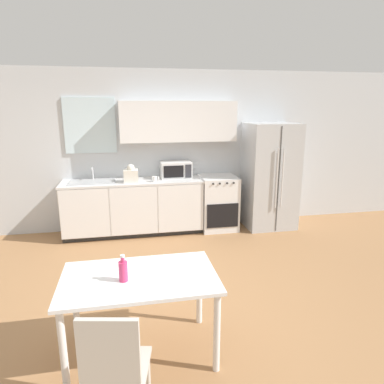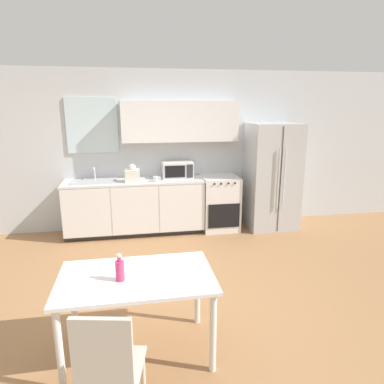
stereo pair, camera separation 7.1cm
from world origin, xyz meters
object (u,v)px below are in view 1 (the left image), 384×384
(drink_bottle, at_px, (123,270))
(refrigerator, at_px, (270,176))
(dining_chair_near, at_px, (114,367))
(coffee_mug, at_px, (155,179))
(oven_range, at_px, (218,202))
(dining_table, at_px, (140,287))
(microwave, at_px, (176,170))

(drink_bottle, bearing_deg, refrigerator, 49.40)
(dining_chair_near, relative_size, drink_bottle, 4.12)
(coffee_mug, relative_size, drink_bottle, 0.50)
(oven_range, xyz_separation_m, drink_bottle, (-1.61, -2.99, 0.36))
(dining_chair_near, xyz_separation_m, drink_bottle, (0.07, 0.71, 0.29))
(coffee_mug, bearing_deg, oven_range, 6.92)
(oven_range, height_order, drink_bottle, drink_bottle)
(dining_table, height_order, dining_chair_near, dining_chair_near)
(oven_range, distance_m, coffee_mug, 1.21)
(microwave, bearing_deg, dining_table, -104.00)
(coffee_mug, height_order, dining_chair_near, coffee_mug)
(refrigerator, distance_m, drink_bottle, 3.88)
(refrigerator, distance_m, coffee_mug, 2.02)
(microwave, relative_size, dining_table, 0.40)
(dining_chair_near, bearing_deg, refrigerator, 66.04)
(oven_range, relative_size, microwave, 1.80)
(dining_table, distance_m, drink_bottle, 0.24)
(dining_table, bearing_deg, oven_range, 63.31)
(refrigerator, xyz_separation_m, dining_table, (-2.40, -2.90, -0.28))
(refrigerator, bearing_deg, microwave, 174.12)
(microwave, bearing_deg, refrigerator, -5.88)
(oven_range, xyz_separation_m, refrigerator, (0.92, -0.05, 0.45))
(coffee_mug, bearing_deg, microwave, 34.04)
(refrigerator, xyz_separation_m, dining_chair_near, (-2.60, -3.66, -0.37))
(oven_range, distance_m, dining_table, 3.30)
(oven_range, bearing_deg, microwave, 170.21)
(oven_range, distance_m, refrigerator, 1.02)
(microwave, distance_m, coffee_mug, 0.47)
(oven_range, bearing_deg, dining_table, -116.69)
(drink_bottle, bearing_deg, dining_table, 22.24)
(oven_range, xyz_separation_m, dining_chair_near, (-1.68, -3.70, 0.07))
(oven_range, xyz_separation_m, dining_table, (-1.48, -2.94, 0.17))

